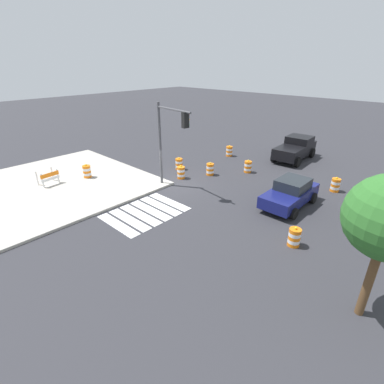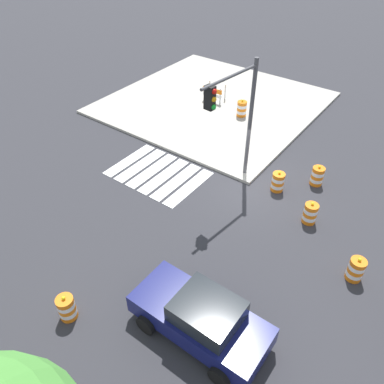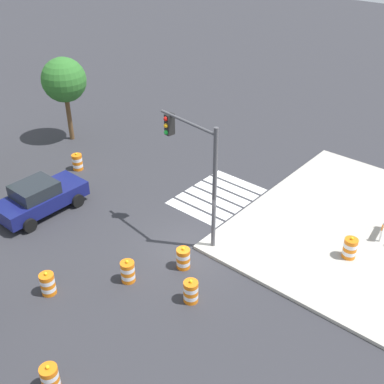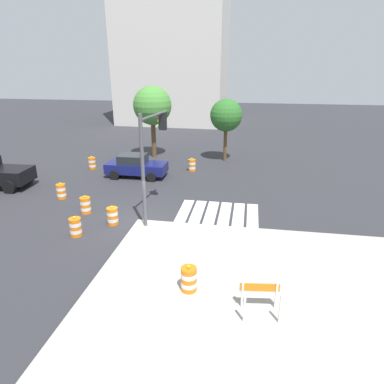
{
  "view_description": "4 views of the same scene",
  "coord_description": "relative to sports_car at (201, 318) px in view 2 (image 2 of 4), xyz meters",
  "views": [
    {
      "loc": [
        12.77,
        13.63,
        7.97
      ],
      "look_at": [
        1.5,
        3.14,
        0.89
      ],
      "focal_mm": 26.76,
      "sensor_mm": 36.0,
      "label": 1
    },
    {
      "loc": [
        -6.16,
        12.79,
        10.97
      ],
      "look_at": [
        0.77,
        3.41,
        1.46
      ],
      "focal_mm": 35.81,
      "sensor_mm": 36.0,
      "label": 2
    },
    {
      "loc": [
        -12.43,
        -10.5,
        12.94
      ],
      "look_at": [
        2.16,
        1.91,
        1.1
      ],
      "focal_mm": 44.79,
      "sensor_mm": 36.0,
      "label": 3
    },
    {
      "loc": [
        5.45,
        -15.44,
        7.7
      ],
      "look_at": [
        2.38,
        2.75,
        0.8
      ],
      "focal_mm": 32.05,
      "sensor_mm": 36.0,
      "label": 4
    }
  ],
  "objects": [
    {
      "name": "traffic_barrel_opposite_curb",
      "position": [
        1.35,
        -7.86,
        -0.36
      ],
      "size": [
        0.56,
        0.56,
        1.02
      ],
      "color": "orange",
      "rests_on": "ground"
    },
    {
      "name": "traffic_barrel_median_near",
      "position": [
        3.77,
        2.06,
        -0.36
      ],
      "size": [
        0.56,
        0.56,
        1.02
      ],
      "color": "orange",
      "rests_on": "ground"
    },
    {
      "name": "traffic_barrel_crosswalk_end",
      "position": [
        0.09,
        -9.34,
        -0.36
      ],
      "size": [
        0.56,
        0.56,
        1.02
      ],
      "color": "orange",
      "rests_on": "ground"
    },
    {
      "name": "traffic_barrel_on_sidewalk",
      "position": [
        6.17,
        -12.78,
        -0.21
      ],
      "size": [
        0.56,
        0.56,
        1.02
      ],
      "color": "orange",
      "rests_on": "sidewalk_corner"
    },
    {
      "name": "ground_plane",
      "position": [
        2.52,
        -7.4,
        -0.81
      ],
      "size": [
        120.0,
        120.0,
        0.0
      ],
      "primitive_type": "plane",
      "color": "#2D2D33"
    },
    {
      "name": "construction_barricade",
      "position": [
        8.62,
        -13.44,
        -0.09
      ],
      "size": [
        1.32,
        0.92,
        1.0
      ],
      "color": "silver",
      "rests_on": "sidewalk_corner"
    },
    {
      "name": "crosswalk_stripes",
      "position": [
        6.52,
        -5.6,
        -0.8
      ],
      "size": [
        4.35,
        3.2,
        0.02
      ],
      "color": "silver",
      "rests_on": "ground"
    },
    {
      "name": "traffic_light_pole",
      "position": [
        3.25,
        -6.87,
        3.1
      ],
      "size": [
        0.63,
        3.27,
        5.5
      ],
      "color": "#4C4C51",
      "rests_on": "sidewalk_corner"
    },
    {
      "name": "sports_car",
      "position": [
        0.0,
        0.0,
        0.0
      ],
      "size": [
        4.3,
        2.15,
        1.63
      ],
      "color": "navy",
      "rests_on": "ground"
    },
    {
      "name": "traffic_barrel_median_far",
      "position": [
        -3.11,
        -4.94,
        -0.36
      ],
      "size": [
        0.56,
        0.56,
        1.02
      ],
      "color": "orange",
      "rests_on": "ground"
    },
    {
      "name": "sidewalk_corner",
      "position": [
        8.52,
        -13.4,
        -0.74
      ],
      "size": [
        12.0,
        12.0,
        0.15
      ],
      "primitive_type": "cube",
      "color": "#ADA89E",
      "rests_on": "ground"
    },
    {
      "name": "traffic_barrel_near_corner",
      "position": [
        -0.66,
        -6.74,
        -0.36
      ],
      "size": [
        0.56,
        0.56,
        1.02
      ],
      "color": "orange",
      "rests_on": "ground"
    }
  ]
}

